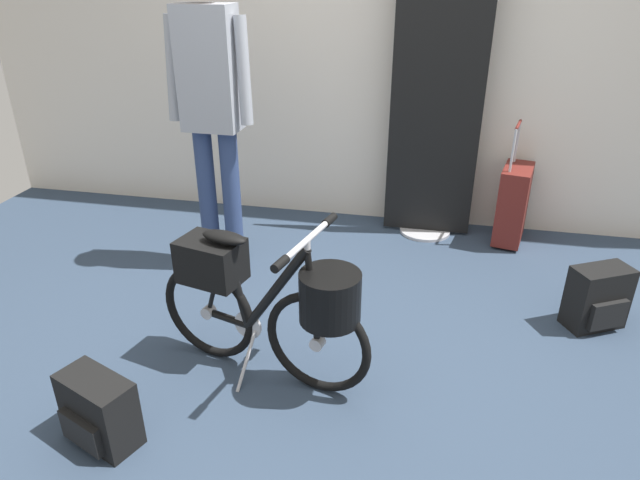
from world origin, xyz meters
TOP-DOWN VIEW (x-y plane):
  - ground_plane at (0.00, 0.00)m, footprint 6.11×6.11m
  - back_wall at (0.00, 1.93)m, footprint 6.11×0.10m
  - floor_banner_stand at (0.35, 1.67)m, footprint 0.60×0.36m
  - folding_bike_foreground at (-0.30, -0.07)m, footprint 1.06×0.52m
  - visitor_near_wall at (-0.91, 0.93)m, footprint 0.54×0.29m
  - rolling_suitcase at (0.92, 1.64)m, footprint 0.25×0.39m
  - backpack_on_floor at (-0.85, -0.60)m, footprint 0.35×0.27m
  - handbag_on_floor at (1.27, 0.67)m, footprint 0.34×0.29m

SIDE VIEW (x-z plane):
  - ground_plane at x=0.00m, z-range 0.00..0.00m
  - backpack_on_floor at x=-0.85m, z-range 0.00..0.30m
  - handbag_on_floor at x=1.27m, z-range 0.00..0.34m
  - rolling_suitcase at x=0.92m, z-range -0.13..0.70m
  - folding_bike_foreground at x=-0.30m, z-range 0.03..0.79m
  - floor_banner_stand at x=0.35m, z-range -0.09..1.80m
  - visitor_near_wall at x=-0.91m, z-range 0.15..1.97m
  - back_wall at x=0.00m, z-range 0.00..3.06m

